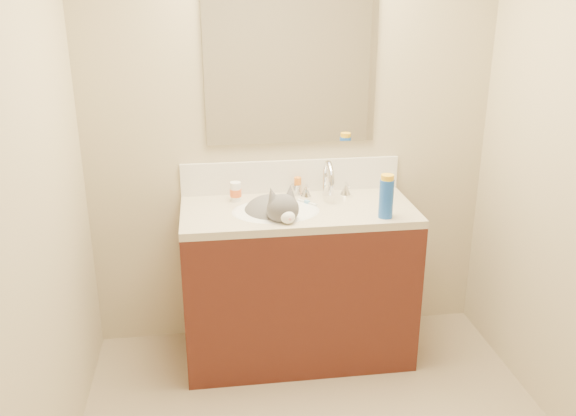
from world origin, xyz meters
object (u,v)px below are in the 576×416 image
object	(u,v)px
vanity_cabinet	(298,286)
faucet	(328,182)
cat	(274,216)
spray_can	(386,199)
basin	(276,224)
pill_bottle	(236,192)
amber_bottle	(298,186)
silver_jar	(296,190)

from	to	relation	value
vanity_cabinet	faucet	size ratio (longest dim) A/B	4.29
vanity_cabinet	cat	world-z (taller)	cat
vanity_cabinet	spray_can	bearing A→B (deg)	-25.32
basin	faucet	bearing A→B (deg)	29.12
pill_bottle	spray_can	world-z (taller)	spray_can
basin	cat	size ratio (longest dim) A/B	1.00
cat	spray_can	size ratio (longest dim) A/B	2.34
vanity_cabinet	basin	xyz separation A→B (m)	(-0.12, -0.03, 0.38)
vanity_cabinet	faucet	xyz separation A→B (m)	(0.18, 0.14, 0.54)
cat	amber_bottle	bearing A→B (deg)	42.81
cat	pill_bottle	bearing A→B (deg)	120.53
amber_bottle	spray_can	distance (m)	0.55
basin	faucet	size ratio (longest dim) A/B	1.61
vanity_cabinet	spray_can	size ratio (longest dim) A/B	6.21
vanity_cabinet	silver_jar	distance (m)	0.52
spray_can	silver_jar	bearing A→B (deg)	134.08
vanity_cabinet	spray_can	distance (m)	0.71
cat	faucet	bearing A→B (deg)	14.56
basin	spray_can	bearing A→B (deg)	-17.10
vanity_cabinet	amber_bottle	bearing A→B (deg)	82.00
faucet	silver_jar	distance (m)	0.18
cat	spray_can	distance (m)	0.57
vanity_cabinet	silver_jar	size ratio (longest dim) A/B	20.08
vanity_cabinet	amber_bottle	size ratio (longest dim) A/B	12.34
faucet	cat	size ratio (longest dim) A/B	0.62
amber_bottle	vanity_cabinet	bearing A→B (deg)	-98.00
faucet	pill_bottle	world-z (taller)	faucet
amber_bottle	spray_can	xyz separation A→B (m)	(0.38, -0.40, 0.05)
silver_jar	spray_can	xyz separation A→B (m)	(0.39, -0.40, 0.07)
basin	cat	distance (m)	0.05
silver_jar	faucet	bearing A→B (deg)	-23.29
cat	amber_bottle	xyz separation A→B (m)	(0.16, 0.24, 0.07)
cat	amber_bottle	size ratio (longest dim) A/B	4.65
silver_jar	amber_bottle	world-z (taller)	amber_bottle
basin	amber_bottle	world-z (taller)	amber_bottle
faucet	amber_bottle	xyz separation A→B (m)	(-0.15, 0.07, -0.04)
silver_jar	amber_bottle	size ratio (longest dim) A/B	0.61
basin	spray_can	distance (m)	0.57
faucet	amber_bottle	size ratio (longest dim) A/B	2.88
pill_bottle	basin	bearing A→B (deg)	-43.69
vanity_cabinet	cat	distance (m)	0.44
faucet	cat	xyz separation A→B (m)	(-0.31, -0.17, -0.11)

